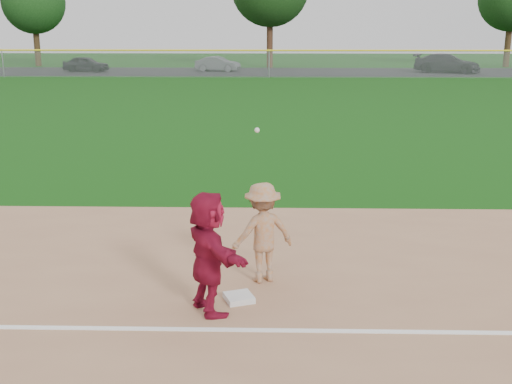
{
  "coord_description": "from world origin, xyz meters",
  "views": [
    {
      "loc": [
        0.25,
        -8.49,
        3.93
      ],
      "look_at": [
        0.0,
        1.5,
        1.3
      ],
      "focal_mm": 45.0,
      "sensor_mm": 36.0,
      "label": 1
    }
  ],
  "objects_px": {
    "base_runner": "(209,253)",
    "first_base": "(239,298)",
    "car_left": "(86,64)",
    "car_right": "(447,63)",
    "car_mid": "(218,64)"
  },
  "relations": [
    {
      "from": "base_runner",
      "to": "first_base",
      "type": "bearing_deg",
      "value": -75.24
    },
    {
      "from": "car_left",
      "to": "car_right",
      "type": "height_order",
      "value": "car_right"
    },
    {
      "from": "car_left",
      "to": "car_mid",
      "type": "xyz_separation_m",
      "value": [
        10.98,
        0.74,
        -0.03
      ]
    },
    {
      "from": "base_runner",
      "to": "car_left",
      "type": "xyz_separation_m",
      "value": [
        -14.71,
        45.77,
        -0.24
      ]
    },
    {
      "from": "car_right",
      "to": "base_runner",
      "type": "bearing_deg",
      "value": -175.1
    },
    {
      "from": "car_left",
      "to": "first_base",
      "type": "bearing_deg",
      "value": -153.88
    },
    {
      "from": "car_mid",
      "to": "car_right",
      "type": "relative_size",
      "value": 0.71
    },
    {
      "from": "car_left",
      "to": "car_right",
      "type": "xyz_separation_m",
      "value": [
        29.85,
        -0.35,
        0.13
      ]
    },
    {
      "from": "first_base",
      "to": "base_runner",
      "type": "distance_m",
      "value": 0.98
    },
    {
      "from": "first_base",
      "to": "car_mid",
      "type": "xyz_separation_m",
      "value": [
        -4.13,
        46.15,
        0.56
      ]
    },
    {
      "from": "car_left",
      "to": "base_runner",
      "type": "bearing_deg",
      "value": -154.46
    },
    {
      "from": "car_left",
      "to": "car_mid",
      "type": "bearing_deg",
      "value": -78.44
    },
    {
      "from": "car_mid",
      "to": "car_right",
      "type": "xyz_separation_m",
      "value": [
        18.87,
        -1.08,
        0.15
      ]
    },
    {
      "from": "base_runner",
      "to": "car_left",
      "type": "bearing_deg",
      "value": -9.65
    },
    {
      "from": "first_base",
      "to": "car_right",
      "type": "xyz_separation_m",
      "value": [
        14.74,
        45.07,
        0.71
      ]
    }
  ]
}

